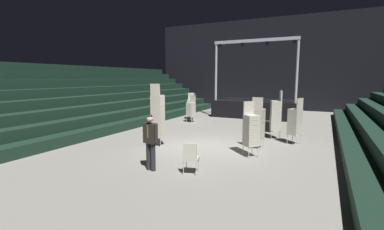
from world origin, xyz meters
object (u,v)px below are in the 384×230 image
(chair_stack_front_left, at_px, (258,123))
(chair_stack_mid_right, at_px, (251,129))
(equipment_road_case, at_px, (264,126))
(chair_stack_mid_centre, at_px, (295,121))
(chair_stack_mid_left, at_px, (276,115))
(chair_stack_rear_left, at_px, (158,115))
(loose_chair_near_man, at_px, (191,156))
(man_with_tie, at_px, (150,139))
(chair_stack_rear_right, at_px, (191,106))
(stage_riser, at_px, (257,107))
(chair_stack_front_right, at_px, (191,109))

(chair_stack_front_left, distance_m, chair_stack_mid_right, 1.24)
(equipment_road_case, bearing_deg, chair_stack_front_left, -81.95)
(chair_stack_mid_centre, bearing_deg, chair_stack_mid_left, 77.77)
(chair_stack_rear_left, distance_m, loose_chair_near_man, 3.68)
(loose_chair_near_man, bearing_deg, chair_stack_front_left, 59.76)
(man_with_tie, distance_m, chair_stack_rear_right, 10.23)
(stage_riser, relative_size, equipment_road_case, 6.56)
(chair_stack_rear_left, bearing_deg, chair_stack_rear_right, 99.64)
(stage_riser, xyz_separation_m, chair_stack_rear_right, (-3.71, -3.39, 0.23))
(chair_stack_front_right, xyz_separation_m, chair_stack_mid_left, (5.59, -2.47, 0.25))
(chair_stack_rear_right, height_order, equipment_road_case, chair_stack_rear_right)
(chair_stack_front_right, xyz_separation_m, chair_stack_mid_centre, (6.49, -3.21, 0.13))
(chair_stack_mid_centre, xyz_separation_m, loose_chair_near_man, (-2.32, -5.17, -0.45))
(man_with_tie, relative_size, equipment_road_case, 1.91)
(chair_stack_rear_left, bearing_deg, man_with_tie, -67.03)
(chair_stack_front_left, xyz_separation_m, chair_stack_mid_left, (0.33, 2.12, 0.08))
(man_with_tie, bearing_deg, chair_stack_mid_right, -121.66)
(chair_stack_front_left, distance_m, chair_stack_mid_left, 2.15)
(man_with_tie, distance_m, chair_stack_front_right, 9.11)
(chair_stack_mid_right, bearing_deg, loose_chair_near_man, 18.99)
(chair_stack_mid_left, distance_m, chair_stack_rear_left, 5.42)
(chair_stack_mid_left, distance_m, chair_stack_rear_right, 7.03)
(chair_stack_front_left, relative_size, chair_stack_rear_left, 0.80)
(stage_riser, bearing_deg, chair_stack_rear_left, -99.46)
(man_with_tie, bearing_deg, chair_stack_front_right, -62.71)
(stage_riser, bearing_deg, man_with_tie, -91.17)
(equipment_road_case, bearing_deg, chair_stack_front_right, 171.03)
(chair_stack_front_right, xyz_separation_m, chair_stack_rear_left, (1.47, -5.99, 0.42))
(chair_stack_mid_right, height_order, chair_stack_rear_right, chair_stack_mid_right)
(chair_stack_front_left, distance_m, loose_chair_near_man, 3.97)
(chair_stack_front_right, bearing_deg, chair_stack_front_left, 150.67)
(chair_stack_front_right, relative_size, loose_chair_near_man, 1.81)
(chair_stack_rear_right, relative_size, loose_chair_near_man, 1.90)
(stage_riser, xyz_separation_m, chair_stack_front_left, (2.06, -8.99, 0.36))
(chair_stack_mid_right, xyz_separation_m, chair_stack_rear_left, (-3.82, -0.15, 0.29))
(chair_stack_mid_left, bearing_deg, chair_stack_mid_right, 156.66)
(stage_riser, height_order, chair_stack_mid_left, stage_riser)
(chair_stack_mid_right, relative_size, loose_chair_near_man, 2.08)
(chair_stack_front_left, bearing_deg, equipment_road_case, 100.31)
(chair_stack_rear_right, bearing_deg, chair_stack_front_left, 116.41)
(chair_stack_mid_right, bearing_deg, man_with_tie, 2.54)
(chair_stack_front_right, relative_size, chair_stack_mid_centre, 0.87)
(chair_stack_front_right, bearing_deg, man_with_tie, 120.61)
(man_with_tie, relative_size, chair_stack_front_left, 0.84)
(chair_stack_mid_left, relative_size, chair_stack_mid_centre, 1.13)
(chair_stack_mid_left, relative_size, loose_chair_near_man, 2.35)
(chair_stack_mid_centre, height_order, chair_stack_rear_right, chair_stack_mid_centre)
(chair_stack_rear_right, bearing_deg, loose_chair_near_man, 97.05)
(man_with_tie, distance_m, chair_stack_rear_left, 3.03)
(chair_stack_mid_right, bearing_deg, chair_stack_front_left, -136.18)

